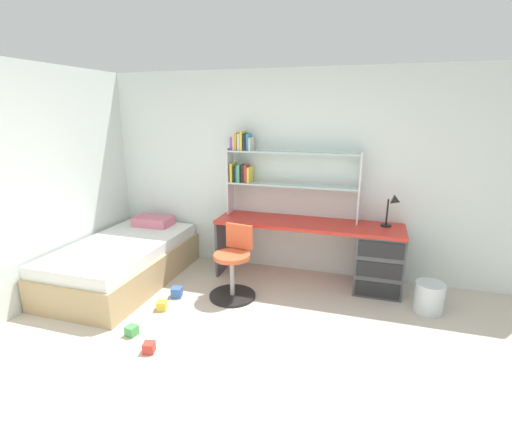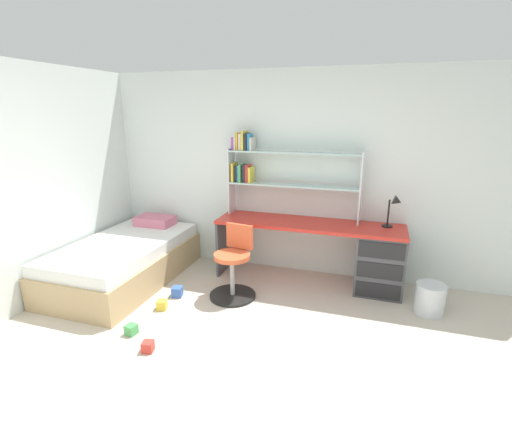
{
  "view_description": "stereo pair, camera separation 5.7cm",
  "coord_description": "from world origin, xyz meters",
  "px_view_note": "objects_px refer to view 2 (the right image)",
  "views": [
    {
      "loc": [
        0.89,
        -2.04,
        2.02
      ],
      "look_at": [
        -0.2,
        1.51,
        0.94
      ],
      "focal_mm": 26.3,
      "sensor_mm": 36.0,
      "label": 1
    },
    {
      "loc": [
        0.94,
        -2.03,
        2.02
      ],
      "look_at": [
        -0.2,
        1.51,
        0.94
      ],
      "focal_mm": 26.3,
      "sensor_mm": 36.0,
      "label": 2
    }
  ],
  "objects_px": {
    "desk_lamp": "(395,206)",
    "toy_block_yellow_0": "(162,305)",
    "bookshelf_hutch": "(273,168)",
    "bed_platform": "(125,261)",
    "toy_block_blue_2": "(177,292)",
    "toy_block_green_3": "(131,330)",
    "swivel_chair": "(234,269)",
    "waste_bin": "(430,299)",
    "toy_block_red_1": "(148,346)",
    "desk": "(359,254)"
  },
  "relations": [
    {
      "from": "toy_block_blue_2",
      "to": "toy_block_green_3",
      "type": "distance_m",
      "value": 0.8
    },
    {
      "from": "swivel_chair",
      "to": "waste_bin",
      "type": "relative_size",
      "value": 2.5
    },
    {
      "from": "bookshelf_hutch",
      "to": "waste_bin",
      "type": "relative_size",
      "value": 5.01
    },
    {
      "from": "toy_block_yellow_0",
      "to": "toy_block_red_1",
      "type": "bearing_deg",
      "value": -67.9
    },
    {
      "from": "desk",
      "to": "toy_block_blue_2",
      "type": "bearing_deg",
      "value": -155.91
    },
    {
      "from": "desk",
      "to": "toy_block_yellow_0",
      "type": "bearing_deg",
      "value": -148.94
    },
    {
      "from": "desk_lamp",
      "to": "toy_block_yellow_0",
      "type": "xyz_separation_m",
      "value": [
        -2.27,
        -1.24,
        -0.95
      ]
    },
    {
      "from": "desk_lamp",
      "to": "toy_block_yellow_0",
      "type": "height_order",
      "value": "desk_lamp"
    },
    {
      "from": "waste_bin",
      "to": "toy_block_green_3",
      "type": "distance_m",
      "value": 2.99
    },
    {
      "from": "swivel_chair",
      "to": "toy_block_red_1",
      "type": "xyz_separation_m",
      "value": [
        -0.34,
        -1.19,
        -0.28
      ]
    },
    {
      "from": "toy_block_yellow_0",
      "to": "toy_block_blue_2",
      "type": "height_order",
      "value": "toy_block_blue_2"
    },
    {
      "from": "desk",
      "to": "toy_block_red_1",
      "type": "bearing_deg",
      "value": -132.03
    },
    {
      "from": "desk",
      "to": "waste_bin",
      "type": "distance_m",
      "value": 0.88
    },
    {
      "from": "desk",
      "to": "swivel_chair",
      "type": "bearing_deg",
      "value": -153.88
    },
    {
      "from": "bed_platform",
      "to": "toy_block_blue_2",
      "type": "relative_size",
      "value": 17.39
    },
    {
      "from": "desk_lamp",
      "to": "bed_platform",
      "type": "xyz_separation_m",
      "value": [
        -3.07,
        -0.75,
        -0.75
      ]
    },
    {
      "from": "toy_block_blue_2",
      "to": "toy_block_green_3",
      "type": "height_order",
      "value": "toy_block_blue_2"
    },
    {
      "from": "desk_lamp",
      "to": "desk",
      "type": "bearing_deg",
      "value": -166.4
    },
    {
      "from": "desk",
      "to": "desk_lamp",
      "type": "relative_size",
      "value": 5.74
    },
    {
      "from": "desk",
      "to": "toy_block_red_1",
      "type": "height_order",
      "value": "desk"
    },
    {
      "from": "desk_lamp",
      "to": "swivel_chair",
      "type": "relative_size",
      "value": 0.47
    },
    {
      "from": "desk_lamp",
      "to": "toy_block_yellow_0",
      "type": "bearing_deg",
      "value": -151.27
    },
    {
      "from": "bookshelf_hutch",
      "to": "bed_platform",
      "type": "bearing_deg",
      "value": -152.99
    },
    {
      "from": "bed_platform",
      "to": "toy_block_yellow_0",
      "type": "bearing_deg",
      "value": -31.69
    },
    {
      "from": "toy_block_red_1",
      "to": "toy_block_green_3",
      "type": "distance_m",
      "value": 0.35
    },
    {
      "from": "toy_block_blue_2",
      "to": "toy_block_red_1",
      "type": "bearing_deg",
      "value": -74.98
    },
    {
      "from": "waste_bin",
      "to": "desk_lamp",
      "type": "bearing_deg",
      "value": 131.43
    },
    {
      "from": "desk_lamp",
      "to": "toy_block_red_1",
      "type": "xyz_separation_m",
      "value": [
        -1.99,
        -1.92,
        -0.95
      ]
    },
    {
      "from": "desk",
      "to": "swivel_chair",
      "type": "height_order",
      "value": "swivel_chair"
    },
    {
      "from": "swivel_chair",
      "to": "toy_block_yellow_0",
      "type": "xyz_separation_m",
      "value": [
        -0.62,
        -0.52,
        -0.27
      ]
    },
    {
      "from": "desk",
      "to": "toy_block_yellow_0",
      "type": "relative_size",
      "value": 22.35
    },
    {
      "from": "toy_block_yellow_0",
      "to": "toy_block_blue_2",
      "type": "bearing_deg",
      "value": 87.86
    },
    {
      "from": "bed_platform",
      "to": "swivel_chair",
      "type": "bearing_deg",
      "value": 1.03
    },
    {
      "from": "toy_block_red_1",
      "to": "bookshelf_hutch",
      "type": "bearing_deg",
      "value": 74.26
    },
    {
      "from": "waste_bin",
      "to": "toy_block_yellow_0",
      "type": "distance_m",
      "value": 2.79
    },
    {
      "from": "bed_platform",
      "to": "toy_block_yellow_0",
      "type": "distance_m",
      "value": 0.96
    },
    {
      "from": "bookshelf_hutch",
      "to": "waste_bin",
      "type": "xyz_separation_m",
      "value": [
        1.84,
        -0.54,
        -1.19
      ]
    },
    {
      "from": "bed_platform",
      "to": "waste_bin",
      "type": "distance_m",
      "value": 3.49
    },
    {
      "from": "swivel_chair",
      "to": "toy_block_green_3",
      "type": "xyz_separation_m",
      "value": [
        -0.64,
        -1.01,
        -0.27
      ]
    },
    {
      "from": "toy_block_yellow_0",
      "to": "desk_lamp",
      "type": "bearing_deg",
      "value": 28.73
    },
    {
      "from": "bookshelf_hutch",
      "to": "toy_block_blue_2",
      "type": "relative_size",
      "value": 14.54
    },
    {
      "from": "desk_lamp",
      "to": "toy_block_green_3",
      "type": "distance_m",
      "value": 3.03
    },
    {
      "from": "bed_platform",
      "to": "waste_bin",
      "type": "bearing_deg",
      "value": 4.76
    },
    {
      "from": "bookshelf_hutch",
      "to": "desk_lamp",
      "type": "height_order",
      "value": "bookshelf_hutch"
    },
    {
      "from": "toy_block_red_1",
      "to": "toy_block_green_3",
      "type": "height_order",
      "value": "toy_block_green_3"
    },
    {
      "from": "swivel_chair",
      "to": "toy_block_green_3",
      "type": "bearing_deg",
      "value": -122.28
    },
    {
      "from": "bookshelf_hutch",
      "to": "bed_platform",
      "type": "relative_size",
      "value": 0.84
    },
    {
      "from": "desk_lamp",
      "to": "bed_platform",
      "type": "relative_size",
      "value": 0.2
    },
    {
      "from": "bed_platform",
      "to": "waste_bin",
      "type": "xyz_separation_m",
      "value": [
        3.47,
        0.29,
        -0.09
      ]
    },
    {
      "from": "toy_block_yellow_0",
      "to": "toy_block_green_3",
      "type": "bearing_deg",
      "value": -92.81
    }
  ]
}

